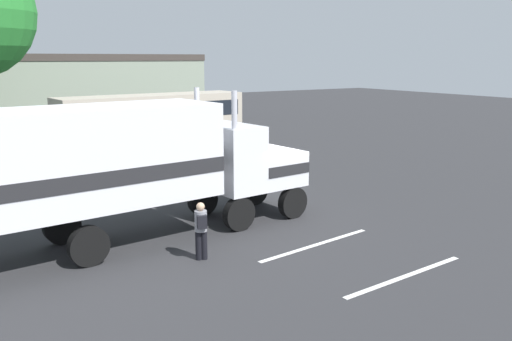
% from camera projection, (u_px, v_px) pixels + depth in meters
% --- Properties ---
extents(ground_plane, '(120.00, 120.00, 0.00)m').
position_uv_depth(ground_plane, '(276.00, 212.00, 19.39)').
color(ground_plane, '#2D2D30').
extents(lane_stripe_near, '(4.38, 0.72, 0.01)m').
position_uv_depth(lane_stripe_near, '(316.00, 245.00, 16.00)').
color(lane_stripe_near, silver).
rests_on(lane_stripe_near, ground_plane).
extents(lane_stripe_mid, '(4.40, 0.47, 0.01)m').
position_uv_depth(lane_stripe_mid, '(406.00, 276.00, 13.70)').
color(lane_stripe_mid, silver).
rests_on(lane_stripe_mid, ground_plane).
extents(semi_truck, '(14.34, 4.08, 4.50)m').
position_uv_depth(semi_truck, '(74.00, 167.00, 14.84)').
color(semi_truck, white).
rests_on(semi_truck, ground_plane).
extents(person_bystander, '(0.38, 0.48, 1.63)m').
position_uv_depth(person_bystander, '(201.00, 229.00, 14.67)').
color(person_bystander, black).
rests_on(person_bystander, ground_plane).
extents(parked_bus, '(11.17, 3.46, 3.40)m').
position_uv_depth(parked_bus, '(153.00, 118.00, 31.18)').
color(parked_bus, '#BFB29E').
rests_on(parked_bus, ground_plane).
extents(building_backdrop, '(18.42, 7.70, 5.76)m').
position_uv_depth(building_backdrop, '(86.00, 89.00, 41.37)').
color(building_backdrop, gray).
rests_on(building_backdrop, ground_plane).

